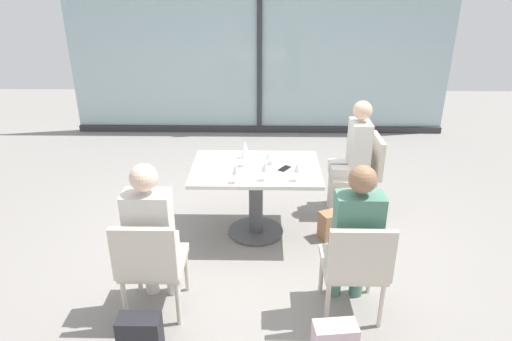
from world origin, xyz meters
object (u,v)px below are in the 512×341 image
Objects in this scene: person_front_right at (355,232)px; wine_glass_4 at (298,167)px; person_far_right at (353,152)px; wine_glass_2 at (269,155)px; wine_glass_3 at (265,167)px; handbag_1 at (140,333)px; wine_glass_0 at (244,154)px; wine_glass_5 at (244,146)px; cell_phone_on_table at (285,168)px; handbag_2 at (335,341)px; chair_front_right at (355,264)px; person_front_left at (152,230)px; chair_far_right at (361,170)px; handbag_0 at (334,224)px; coffee_cup at (272,160)px; dining_table_main at (256,185)px; chair_front_left at (151,261)px; wine_glass_1 at (236,169)px.

person_front_right reaches higher than wine_glass_4.
person_far_right is at bearing 50.85° from wine_glass_4.
wine_glass_2 is 1.00× the size of wine_glass_3.
handbag_1 is (-1.81, -2.08, -0.56)m from person_far_right.
wine_glass_3 is at bearing 178.21° from wine_glass_4.
person_far_right is at bearing 22.25° from wine_glass_0.
wine_glass_2 is at bearing -44.89° from wine_glass_5.
cell_phone_on_table is (-0.75, -0.52, 0.03)m from person_far_right.
handbag_2 is at bearing -74.71° from wine_glass_2.
chair_front_right is 2.90× the size of handbag_1.
handbag_2 is at bearing -21.16° from person_front_left.
person_front_right reaches higher than chair_far_right.
person_far_right is at bearing 81.25° from chair_front_right.
chair_far_right is at bearing 32.89° from handbag_0.
coffee_cup is 0.62× the size of cell_phone_on_table.
wine_glass_0 is 0.38m from wine_glass_3.
person_front_right is at bearing -63.61° from coffee_cup.
dining_table_main is at bearing 106.94° from wine_glass_3.
wine_glass_2 reaches higher than chair_front_left.
coffee_cup is (-0.60, 1.32, 0.28)m from chair_front_right.
wine_glass_5 is at bearing 135.11° from wine_glass_2.
chair_front_left is 4.70× the size of wine_glass_0.
wine_glass_1 is at bearing 63.15° from handbag_1.
dining_table_main is 1.42× the size of chair_front_left.
wine_glass_2 and wine_glass_4 have the same top height.
wine_glass_1 is (-0.93, 0.77, 0.16)m from person_front_right.
wine_glass_3 is at bearing 13.30° from wine_glass_1.
person_far_right is 1.47m from wine_glass_1.
chair_front_left is 1.60m from cell_phone_on_table.
person_front_left is at bearing -119.29° from wine_glass_0.
person_front_right is 14.00× the size of coffee_cup.
handbag_1 is at bearing -131.01° from person_far_right.
chair_far_right is 1.18m from wine_glass_2.
person_front_right reaches higher than chair_front_right.
wine_glass_0 is (-0.87, 1.15, 0.16)m from person_front_right.
chair_front_left is 1.52m from chair_front_right.
wine_glass_3 and wine_glass_4 have the same top height.
wine_glass_2 is 1.96m from handbag_1.
chair_front_right is at bearing -55.33° from wine_glass_0.
chair_front_left is (-0.76, -1.24, -0.04)m from dining_table_main.
dining_table_main is 0.34m from wine_glass_0.
dining_table_main is at bearing 141.23° from wine_glass_4.
handbag_1 is at bearing -90.76° from cell_phone_on_table.
wine_glass_1 is 1.00× the size of wine_glass_5.
wine_glass_4 reaches higher than handbag_2.
wine_glass_1 is 1.24m from handbag_0.
wine_glass_5 is at bearing -167.39° from person_far_right.
cell_phone_on_table is (0.39, -0.06, -0.13)m from wine_glass_0.
person_far_right is (1.78, 1.72, 0.20)m from chair_front_left.
wine_glass_1 is 1.00× the size of wine_glass_4.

